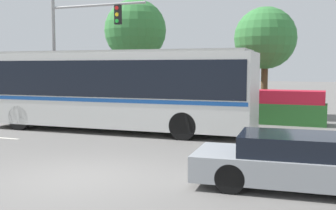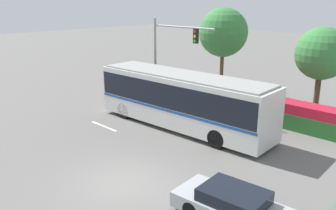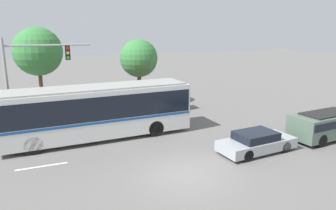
{
  "view_description": "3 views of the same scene",
  "coord_description": "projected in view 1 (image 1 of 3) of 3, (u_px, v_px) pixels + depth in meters",
  "views": [
    {
      "loc": [
        5.33,
        -7.91,
        2.57
      ],
      "look_at": [
        1.11,
        2.87,
        1.5
      ],
      "focal_mm": 43.4,
      "sensor_mm": 36.0,
      "label": 1
    },
    {
      "loc": [
        10.26,
        -8.03,
        7.25
      ],
      "look_at": [
        -1.72,
        4.45,
        2.03
      ],
      "focal_mm": 37.49,
      "sensor_mm": 36.0,
      "label": 2
    },
    {
      "loc": [
        -5.89,
        -11.96,
        6.54
      ],
      "look_at": [
        1.26,
        5.05,
        2.05
      ],
      "focal_mm": 33.54,
      "sensor_mm": 36.0,
      "label": 3
    }
  ],
  "objects": [
    {
      "name": "street_tree_centre",
      "position": [
        265.0,
        39.0,
        21.17
      ],
      "size": [
        3.23,
        3.23,
        5.72
      ],
      "color": "brown",
      "rests_on": "ground"
    },
    {
      "name": "flowering_hedge",
      "position": [
        224.0,
        105.0,
        19.5
      ],
      "size": [
        9.27,
        1.34,
        1.53
      ],
      "color": "#286028",
      "rests_on": "ground"
    },
    {
      "name": "sedan_foreground",
      "position": [
        295.0,
        162.0,
        8.63
      ],
      "size": [
        4.45,
        2.09,
        1.16
      ],
      "rotation": [
        0.0,
        0.0,
        0.08
      ],
      "color": "#9EA3A8",
      "rests_on": "ground"
    },
    {
      "name": "city_bus",
      "position": [
        115.0,
        86.0,
        16.4
      ],
      "size": [
        11.3,
        3.0,
        3.22
      ],
      "rotation": [
        0.0,
        0.0,
        3.18
      ],
      "color": "silver",
      "rests_on": "ground"
    },
    {
      "name": "street_tree_left",
      "position": [
        135.0,
        31.0,
        24.77
      ],
      "size": [
        3.77,
        3.77,
        6.71
      ],
      "color": "brown",
      "rests_on": "ground"
    },
    {
      "name": "ground_plane",
      "position": [
        79.0,
        177.0,
        9.51
      ],
      "size": [
        140.0,
        140.0,
        0.0
      ],
      "primitive_type": "plane",
      "color": "slate"
    },
    {
      "name": "traffic_light_pole",
      "position": [
        75.0,
        39.0,
        20.09
      ],
      "size": [
        5.22,
        0.24,
        6.03
      ],
      "color": "gray",
      "rests_on": "ground"
    }
  ]
}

